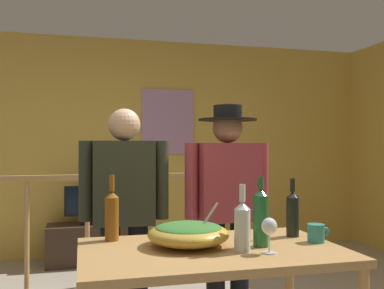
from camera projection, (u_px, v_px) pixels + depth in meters
name	position (u px, v px, depth m)	size (l,w,h in m)	color
back_wall	(138.00, 146.00, 5.24)	(5.88, 0.10, 2.55)	gold
framed_picture	(168.00, 122.00, 5.27)	(0.64, 0.03, 0.78)	#AE82AE
stair_railing	(82.00, 214.00, 3.96)	(3.21, 0.10, 1.07)	#B2844C
tv_console	(89.00, 244.00, 4.76)	(0.90, 0.40, 0.43)	#38281E
flat_screen_tv	(89.00, 202.00, 4.73)	(0.53, 0.12, 0.42)	black
serving_table	(212.00, 263.00, 2.17)	(1.30, 0.81, 0.77)	#B2844C
salad_bowl	(189.00, 233.00, 2.21)	(0.42, 0.42, 0.22)	gold
wine_glass	(269.00, 228.00, 2.06)	(0.07, 0.07, 0.17)	silver
wine_bottle_green	(261.00, 217.00, 2.20)	(0.08, 0.08, 0.35)	#1E5628
wine_bottle_clear	(242.00, 225.00, 2.09)	(0.08, 0.08, 0.33)	silver
wine_bottle_dark	(293.00, 213.00, 2.45)	(0.07, 0.07, 0.33)	black
wine_bottle_amber	(112.00, 214.00, 2.34)	(0.08, 0.08, 0.35)	brown
mug_teal	(316.00, 233.00, 2.30)	(0.12, 0.09, 0.10)	teal
person_standing_left	(124.00, 205.00, 2.86)	(0.58, 0.25, 1.53)	black
person_standing_right	(228.00, 197.00, 3.03)	(0.62, 0.41, 1.57)	black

